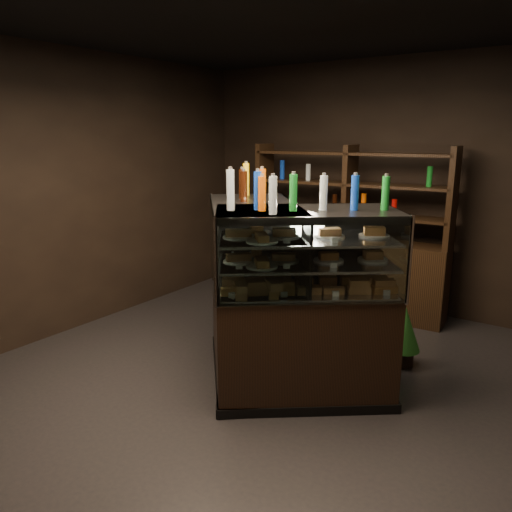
# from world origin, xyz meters

# --- Properties ---
(ground) EXTENTS (5.00, 5.00, 0.00)m
(ground) POSITION_xyz_m (0.00, 0.00, 0.00)
(ground) COLOR black
(ground) RESTS_ON ground
(room_shell) EXTENTS (5.02, 5.02, 3.01)m
(room_shell) POSITION_xyz_m (0.00, 0.00, 1.94)
(room_shell) COLOR black
(room_shell) RESTS_ON ground
(display_case) EXTENTS (2.07, 1.56, 1.57)m
(display_case) POSITION_xyz_m (0.07, -0.06, 0.52)
(display_case) COLOR black
(display_case) RESTS_ON ground
(food_display) EXTENTS (1.62, 1.08, 0.48)m
(food_display) POSITION_xyz_m (0.07, -0.06, 1.17)
(food_display) COLOR #C77847
(food_display) RESTS_ON display_case
(bottles_top) EXTENTS (1.44, 0.94, 0.30)m
(bottles_top) POSITION_xyz_m (0.07, -0.05, 1.70)
(bottles_top) COLOR silver
(bottles_top) RESTS_ON display_case
(potted_conifer) EXTENTS (0.31, 0.31, 0.66)m
(potted_conifer) POSITION_xyz_m (0.84, 0.93, 0.38)
(potted_conifer) COLOR black
(potted_conifer) RESTS_ON ground
(back_shelving) EXTENTS (2.39, 0.58, 2.00)m
(back_shelving) POSITION_xyz_m (-0.28, 2.05, 0.61)
(back_shelving) COLOR black
(back_shelving) RESTS_ON ground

